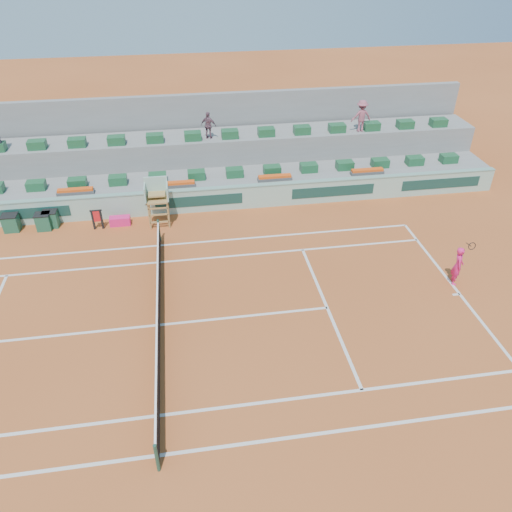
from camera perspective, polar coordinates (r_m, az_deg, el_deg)
The scene contains 19 objects.
ground at distance 18.99m, azimuth -10.93°, elevation -7.75°, with size 90.00×90.00×0.00m, color #9D471E.
seating_tier_lower at distance 27.65m, azimuth -10.98°, elevation 8.06°, with size 36.00×4.00×1.20m, color gray.
seating_tier_upper at distance 28.82m, azimuth -11.12°, elevation 10.68°, with size 36.00×2.40×2.60m, color gray.
stadium_back_wall at distance 29.98m, azimuth -11.29°, elevation 13.45°, with size 36.00×0.40×4.40m, color gray.
player_bag at distance 25.34m, azimuth -15.27°, elevation 3.90°, with size 0.98×0.44×0.44m, color #EA1E6E.
spectator_mid at distance 27.60m, azimuth -5.45°, elevation 14.63°, with size 0.85×0.35×1.45m, color #6D4856.
spectator_right at distance 29.09m, azimuth 11.94°, elevation 15.40°, with size 1.12×0.64×1.74m, color #964B5A.
court_lines at distance 18.98m, azimuth -10.93°, elevation -7.74°, with size 23.89×11.09×0.01m.
tennis_net at distance 18.64m, azimuth -11.10°, elevation -6.55°, with size 0.10×11.97×1.10m.
advertising_hoarding at distance 25.67m, azimuth -10.96°, elevation 6.00°, with size 36.00×0.34×1.26m.
umpire_chair at distance 24.37m, azimuth -11.25°, elevation 6.78°, with size 1.10×0.90×2.40m.
seat_row_lower at distance 26.49m, azimuth -11.18°, elevation 8.80°, with size 32.90×0.60×0.44m.
seat_row_upper at distance 27.71m, azimuth -11.48°, elevation 13.07°, with size 32.90×0.60×0.44m.
flower_planters at distance 25.93m, azimuth -14.50°, elevation 7.55°, with size 26.80×0.36×0.28m.
drink_cooler_a at distance 26.18m, azimuth -22.40°, elevation 3.95°, with size 0.69×0.60×0.84m.
drink_cooler_b at distance 26.07m, azimuth -23.11°, elevation 3.64°, with size 0.70×0.61×0.84m.
drink_cooler_c at distance 26.61m, azimuth -26.20°, elevation 3.42°, with size 0.74×0.64×0.84m.
towel_rack at distance 25.11m, azimuth -17.71°, elevation 4.17°, with size 0.56×0.09×1.03m.
tennis_player at distance 21.76m, azimuth 22.08°, elevation -1.00°, with size 0.61×0.92×2.28m.
Camera 1 is at (1.39, -14.22, 12.50)m, focal length 35.00 mm.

